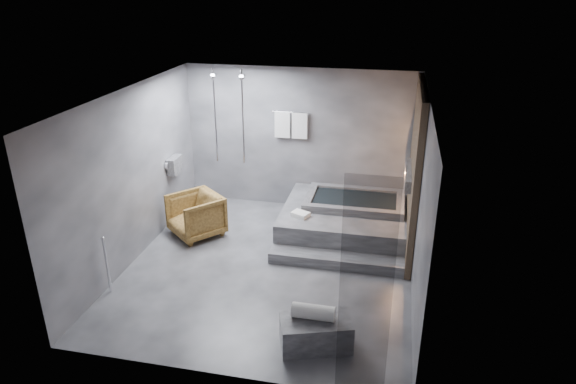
# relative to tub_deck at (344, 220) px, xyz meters

# --- Properties ---
(room) EXTENTS (5.00, 5.04, 2.82)m
(room) POSITION_rel_tub_deck_xyz_m (-0.65, -1.21, 1.48)
(room) COLOR #333336
(room) RESTS_ON ground
(tub_deck) EXTENTS (2.20, 2.00, 0.50)m
(tub_deck) POSITION_rel_tub_deck_xyz_m (0.00, 0.00, 0.00)
(tub_deck) COLOR #38393B
(tub_deck) RESTS_ON ground
(tub_step) EXTENTS (2.20, 0.36, 0.18)m
(tub_step) POSITION_rel_tub_deck_xyz_m (0.00, -1.18, -0.16)
(tub_step) COLOR #38393B
(tub_step) RESTS_ON ground
(concrete_bench) EXTENTS (0.99, 0.74, 0.40)m
(concrete_bench) POSITION_rel_tub_deck_xyz_m (-0.01, -3.20, -0.05)
(concrete_bench) COLOR #343537
(concrete_bench) RESTS_ON ground
(driftwood_chair) EXTENTS (1.18, 1.18, 0.77)m
(driftwood_chair) POSITION_rel_tub_deck_xyz_m (-2.62, -0.64, 0.14)
(driftwood_chair) COLOR #472F11
(driftwood_chair) RESTS_ON ground
(rolled_towel) EXTENTS (0.54, 0.20, 0.20)m
(rolled_towel) POSITION_rel_tub_deck_xyz_m (-0.05, -3.18, 0.25)
(rolled_towel) COLOR silver
(rolled_towel) RESTS_ON concrete_bench
(deck_towel) EXTENTS (0.35, 0.31, 0.08)m
(deck_towel) POSITION_rel_tub_deck_xyz_m (-0.72, -0.51, 0.29)
(deck_towel) COLOR white
(deck_towel) RESTS_ON tub_deck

